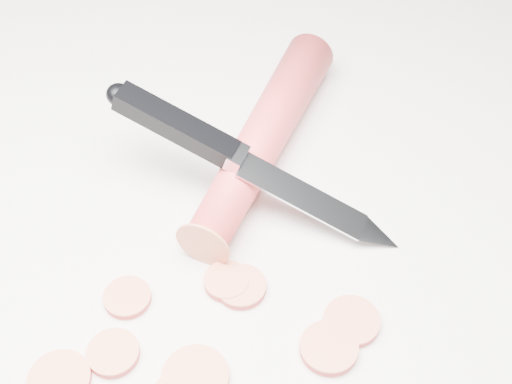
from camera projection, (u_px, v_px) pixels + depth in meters
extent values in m
plane|color=silver|center=(193.00, 256.00, 0.49)|extent=(2.40, 2.40, 0.00)
cylinder|color=red|center=(264.00, 137.00, 0.54)|extent=(0.16, 0.19, 0.03)
cylinder|color=#D96948|center=(59.00, 379.00, 0.43)|extent=(0.04, 0.04, 0.01)
cylinder|color=#D96948|center=(113.00, 353.00, 0.44)|extent=(0.03, 0.03, 0.01)
cylinder|color=#D96948|center=(227.00, 281.00, 0.48)|extent=(0.03, 0.03, 0.01)
cylinder|color=#D96948|center=(329.00, 348.00, 0.44)|extent=(0.04, 0.04, 0.01)
cylinder|color=#D96948|center=(352.00, 321.00, 0.46)|extent=(0.04, 0.04, 0.01)
cylinder|color=#D96948|center=(127.00, 298.00, 0.47)|extent=(0.03, 0.03, 0.01)
cylinder|color=#D96948|center=(195.00, 376.00, 0.43)|extent=(0.04, 0.04, 0.01)
cylinder|color=#D96948|center=(241.00, 287.00, 0.47)|extent=(0.03, 0.03, 0.01)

